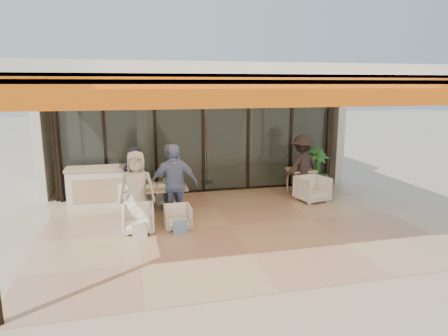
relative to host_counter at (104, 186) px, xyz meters
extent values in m
plane|color=#C6B293|center=(2.75, -2.30, -0.53)|extent=(70.00, 70.00, 0.00)
cube|color=tan|center=(2.75, -2.30, -0.53)|extent=(8.00, 6.00, 0.01)
cube|color=silver|center=(2.75, -2.30, 2.77)|extent=(8.00, 6.00, 0.20)
cube|color=#DD580B|center=(2.75, -5.24, 2.49)|extent=(8.00, 0.12, 0.45)
cube|color=#FF5715|center=(2.75, -4.55, 2.61)|extent=(8.00, 1.50, 0.06)
cylinder|color=black|center=(-1.13, 0.58, 1.07)|extent=(0.12, 0.12, 3.20)
cylinder|color=black|center=(6.63, 0.58, 1.07)|extent=(0.12, 0.12, 3.20)
cube|color=#9EADA3|center=(2.75, 0.70, 1.07)|extent=(8.00, 0.03, 3.20)
cube|color=black|center=(2.75, 0.70, -0.49)|extent=(8.00, 0.10, 0.08)
cube|color=black|center=(2.75, 0.70, 2.63)|extent=(8.00, 0.10, 0.08)
cube|color=black|center=(-1.25, 0.70, 1.07)|extent=(0.08, 0.10, 3.20)
cube|color=black|center=(0.05, 0.70, 1.07)|extent=(0.08, 0.10, 3.20)
cube|color=black|center=(1.40, 0.70, 1.07)|extent=(0.08, 0.10, 3.20)
cube|color=black|center=(2.75, 0.70, 1.07)|extent=(0.08, 0.10, 3.20)
cube|color=black|center=(4.10, 0.70, 1.07)|extent=(0.08, 0.10, 3.20)
cube|color=black|center=(5.45, 0.70, 1.07)|extent=(0.08, 0.10, 3.20)
cube|color=black|center=(6.75, 0.70, 1.07)|extent=(0.08, 0.10, 3.20)
cube|color=silver|center=(2.75, 4.20, 1.17)|extent=(9.00, 0.25, 3.40)
cube|color=silver|center=(-1.65, 2.45, 1.17)|extent=(0.25, 3.50, 3.40)
cube|color=silver|center=(7.15, 2.45, 1.17)|extent=(0.25, 3.50, 3.40)
cube|color=silver|center=(2.75, 2.45, 2.87)|extent=(9.00, 3.50, 0.25)
cube|color=#D8B983|center=(2.75, 2.45, -0.52)|extent=(8.00, 3.50, 0.02)
cylinder|color=silver|center=(1.15, 2.30, 0.97)|extent=(0.40, 0.40, 3.00)
cylinder|color=silver|center=(4.55, 2.30, 0.97)|extent=(0.40, 0.40, 3.00)
cylinder|color=black|center=(1.55, 1.90, 2.47)|extent=(0.03, 0.03, 0.70)
cube|color=black|center=(1.55, 1.90, 2.02)|extent=(0.30, 0.30, 0.40)
sphere|color=#FFBF72|center=(1.55, 1.90, 2.02)|extent=(0.18, 0.18, 0.18)
cylinder|color=black|center=(5.05, 1.90, 2.47)|extent=(0.03, 0.03, 0.70)
cube|color=black|center=(5.05, 1.90, 2.02)|extent=(0.30, 0.30, 0.40)
sphere|color=#FFBF72|center=(5.05, 1.90, 2.02)|extent=(0.18, 0.18, 0.18)
cylinder|color=black|center=(3.05, 1.70, -0.48)|extent=(0.40, 0.40, 0.05)
cylinder|color=black|center=(3.05, 1.70, 0.52)|extent=(0.04, 0.04, 2.10)
cone|color=#F04E14|center=(3.05, 1.70, 1.17)|extent=(0.32, 0.32, 1.10)
cube|color=silver|center=(0.00, 0.00, -0.03)|extent=(1.80, 0.60, 1.00)
cube|color=#D8B983|center=(0.00, 0.00, 0.48)|extent=(1.85, 0.65, 0.06)
cube|color=#D8B983|center=(0.00, -0.31, -0.03)|extent=(1.50, 0.02, 0.60)
cube|color=#D8B983|center=(1.21, -1.19, 0.19)|extent=(1.50, 0.90, 0.05)
cube|color=white|center=(1.21, -1.19, 0.21)|extent=(1.30, 0.35, 0.01)
cylinder|color=#D8B983|center=(0.59, -1.51, -0.18)|extent=(0.06, 0.06, 0.70)
cylinder|color=#D8B983|center=(1.83, -1.51, -0.18)|extent=(0.06, 0.06, 0.70)
cylinder|color=#D8B983|center=(0.59, -0.87, -0.18)|extent=(0.06, 0.06, 0.70)
cylinder|color=#D8B983|center=(1.83, -0.87, -0.18)|extent=(0.06, 0.06, 0.70)
cylinder|color=white|center=(0.76, -1.34, 0.27)|extent=(0.06, 0.06, 0.11)
cylinder|color=white|center=(0.96, -0.99, 0.27)|extent=(0.06, 0.06, 0.11)
cylinder|color=white|center=(1.26, -1.29, 0.27)|extent=(0.06, 0.06, 0.11)
cylinder|color=white|center=(1.51, -1.01, 0.27)|extent=(0.06, 0.06, 0.11)
cylinder|color=brown|center=(0.66, -1.04, 0.30)|extent=(0.07, 0.07, 0.16)
cylinder|color=black|center=(1.11, -0.91, 0.30)|extent=(0.09, 0.09, 0.17)
cylinder|color=black|center=(1.11, -0.91, 0.39)|extent=(0.10, 0.10, 0.01)
cylinder|color=white|center=(0.76, -1.49, 0.22)|extent=(0.22, 0.22, 0.01)
cylinder|color=white|center=(1.66, -1.49, 0.22)|extent=(0.22, 0.22, 0.01)
cylinder|color=white|center=(0.76, -0.87, 0.22)|extent=(0.22, 0.22, 0.01)
cylinder|color=white|center=(1.66, -0.87, 0.22)|extent=(0.22, 0.22, 0.01)
imported|color=white|center=(0.79, -0.24, -0.17)|extent=(0.86, 0.83, 0.72)
imported|color=white|center=(1.63, -0.24, -0.23)|extent=(0.68, 0.65, 0.61)
imported|color=white|center=(0.79, -2.14, -0.20)|extent=(0.68, 0.64, 0.67)
imported|color=white|center=(1.63, -2.14, -0.24)|extent=(0.57, 0.54, 0.58)
imported|color=#181A35|center=(0.79, -0.74, 0.29)|extent=(0.69, 0.56, 1.65)
imported|color=slate|center=(1.63, -0.74, 0.31)|extent=(1.00, 0.89, 1.69)
imported|color=beige|center=(0.79, -1.64, 0.31)|extent=(0.89, 0.65, 1.68)
imported|color=#7995C9|center=(1.63, -1.64, 0.37)|extent=(1.12, 0.62, 1.80)
cube|color=silver|center=(0.79, -2.54, -0.36)|extent=(0.30, 0.10, 0.34)
cube|color=#99BFD8|center=(1.63, -2.54, -0.36)|extent=(0.30, 0.10, 0.34)
cube|color=#D8B983|center=(5.42, -0.18, 0.19)|extent=(0.70, 0.70, 0.05)
cylinder|color=#D8B983|center=(5.14, -0.46, -0.18)|extent=(0.05, 0.05, 0.70)
cylinder|color=#D8B983|center=(5.70, -0.46, -0.18)|extent=(0.05, 0.05, 0.70)
cylinder|color=#D8B983|center=(5.14, 0.10, -0.18)|extent=(0.05, 0.05, 0.70)
cylinder|color=#D8B983|center=(5.70, 0.10, -0.18)|extent=(0.05, 0.05, 0.70)
imported|color=white|center=(5.42, -0.93, -0.15)|extent=(0.88, 0.85, 0.77)
imported|color=black|center=(5.35, -0.38, 0.34)|extent=(1.27, 0.98, 1.74)
imported|color=#1E5919|center=(5.90, -0.16, 0.14)|extent=(0.94, 0.94, 1.34)
camera|label=1|loc=(0.61, -10.45, 2.58)|focal=32.00mm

